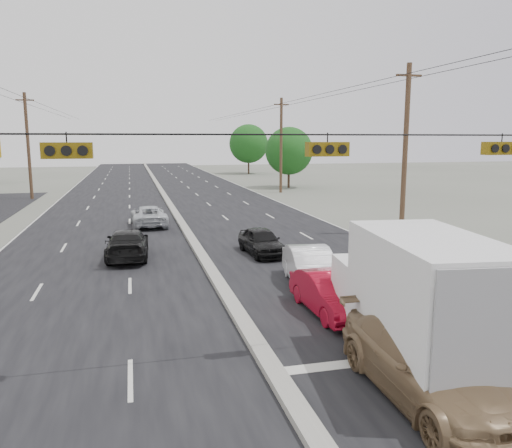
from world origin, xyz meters
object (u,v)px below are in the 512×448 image
object	(u,v)px
tree_right_far	(249,144)
oncoming_near	(128,244)
utility_pole_left_c	(28,145)
oncoming_far	(149,216)
queue_car_d	(455,263)
utility_pole_right_c	(281,145)
tan_sedan	(428,364)
utility_pole_right_b	(405,149)
queue_car_a	(262,242)
queue_car_b	(311,267)
tree_right_mid	(289,151)
box_truck	(416,298)
red_sedan	(330,294)

from	to	relation	value
tree_right_far	oncoming_near	world-z (taller)	tree_right_far
utility_pole_left_c	oncoming_far	distance (m)	21.34
oncoming_far	queue_car_d	bearing A→B (deg)	124.48
oncoming_near	oncoming_far	size ratio (longest dim) A/B	0.99
utility_pole_left_c	tree_right_far	distance (m)	41.38
utility_pole_right_c	tan_sedan	xyz separation A→B (m)	(-9.50, -42.47, -4.30)
utility_pole_right_b	queue_car_a	bearing A→B (deg)	-162.36
oncoming_near	utility_pole_right_b	bearing A→B (deg)	-170.00
queue_car_a	queue_car_b	xyz separation A→B (m)	(0.50, -5.63, 0.08)
tree_right_mid	box_truck	distance (m)	47.33
tree_right_mid	oncoming_far	size ratio (longest dim) A/B	1.48
utility_pole_left_c	queue_car_b	xyz separation A→B (m)	(16.00, -33.66, -4.37)
tree_right_mid	queue_car_a	world-z (taller)	tree_right_mid
queue_car_b	oncoming_far	distance (m)	16.53
tree_right_mid	tree_right_far	bearing A→B (deg)	87.71
tan_sedan	oncoming_far	bearing A→B (deg)	102.30
tree_right_far	red_sedan	xyz separation A→B (m)	(-13.00, -66.82, -4.28)
box_truck	red_sedan	size ratio (longest dim) A/B	1.73
utility_pole_left_c	queue_car_a	distance (m)	32.33
queue_car_a	utility_pole_right_b	bearing A→B (deg)	12.99
tree_right_far	queue_car_a	bearing A→B (deg)	-102.63
tan_sedan	queue_car_b	distance (m)	8.83
queue_car_b	oncoming_far	world-z (taller)	queue_car_b
box_truck	oncoming_far	size ratio (longest dim) A/B	1.46
utility_pole_right_b	tree_right_mid	size ratio (longest dim) A/B	1.40
utility_pole_right_b	queue_car_a	xyz separation A→B (m)	(-9.50, -3.02, -4.44)
oncoming_near	queue_car_b	bearing A→B (deg)	139.35
utility_pole_right_c	box_truck	xyz separation A→B (m)	(-8.88, -40.87, -3.33)
tree_right_mid	oncoming_near	size ratio (longest dim) A/B	1.49
utility_pole_right_b	queue_car_a	size ratio (longest dim) A/B	2.57
tree_right_far	box_truck	size ratio (longest dim) A/B	1.16
tree_right_mid	tree_right_far	distance (m)	25.03
queue_car_b	oncoming_near	bearing A→B (deg)	144.94
utility_pole_right_b	box_truck	distance (m)	18.49
queue_car_d	oncoming_near	xyz separation A→B (m)	(-13.08, 7.04, 0.03)
utility_pole_left_c	red_sedan	size ratio (longest dim) A/B	2.45
box_truck	queue_car_b	xyz separation A→B (m)	(-0.12, 7.22, -1.04)
box_truck	tan_sedan	bearing A→B (deg)	-104.25
tree_right_mid	oncoming_far	bearing A→B (deg)	-126.56
red_sedan	queue_car_b	world-z (taller)	queue_car_b
red_sedan	tree_right_mid	bearing A→B (deg)	72.34
utility_pole_left_c	tree_right_mid	size ratio (longest dim) A/B	1.40
queue_car_d	oncoming_far	xyz separation A→B (m)	(-11.75, 16.07, 0.00)
utility_pole_right_c	oncoming_far	distance (m)	23.72
queue_car_a	utility_pole_right_c	bearing A→B (deg)	66.62
tan_sedan	oncoming_far	size ratio (longest dim) A/B	1.15
utility_pole_left_c	utility_pole_right_b	xyz separation A→B (m)	(25.00, -25.00, 0.00)
tree_right_far	queue_car_b	distance (m)	65.01
tan_sedan	queue_car_d	distance (m)	10.59
red_sedan	tree_right_far	bearing A→B (deg)	77.34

